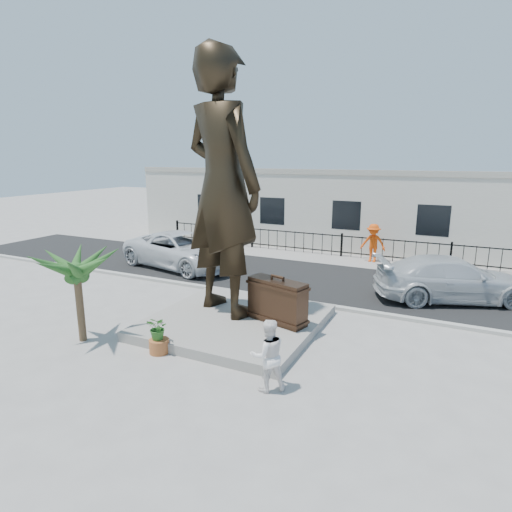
{
  "coord_description": "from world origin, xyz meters",
  "views": [
    {
      "loc": [
        5.8,
        -9.97,
        5.41
      ],
      "look_at": [
        0.0,
        2.0,
        2.3
      ],
      "focal_mm": 30.0,
      "sensor_mm": 36.0,
      "label": 1
    }
  ],
  "objects_px": {
    "statue": "(223,186)",
    "tourist": "(268,355)",
    "car_white": "(182,250)",
    "suitcase": "(277,301)"
  },
  "relations": [
    {
      "from": "car_white",
      "to": "suitcase",
      "type": "bearing_deg",
      "value": -114.0
    },
    {
      "from": "suitcase",
      "to": "tourist",
      "type": "xyz_separation_m",
      "value": [
        1.19,
        -3.35,
        -0.1
      ]
    },
    {
      "from": "tourist",
      "to": "car_white",
      "type": "distance_m",
      "value": 12.15
    },
    {
      "from": "tourist",
      "to": "car_white",
      "type": "height_order",
      "value": "tourist"
    },
    {
      "from": "statue",
      "to": "suitcase",
      "type": "height_order",
      "value": "statue"
    },
    {
      "from": "statue",
      "to": "tourist",
      "type": "height_order",
      "value": "statue"
    },
    {
      "from": "statue",
      "to": "tourist",
      "type": "xyz_separation_m",
      "value": [
        3.21,
        -3.54,
        -3.62
      ]
    },
    {
      "from": "statue",
      "to": "car_white",
      "type": "distance_m",
      "value": 8.22
    },
    {
      "from": "suitcase",
      "to": "car_white",
      "type": "height_order",
      "value": "car_white"
    },
    {
      "from": "suitcase",
      "to": "statue",
      "type": "bearing_deg",
      "value": -169.78
    }
  ]
}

